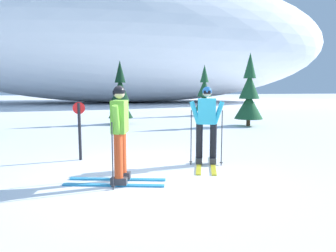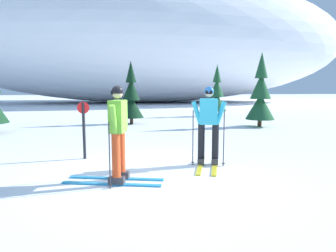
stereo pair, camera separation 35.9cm
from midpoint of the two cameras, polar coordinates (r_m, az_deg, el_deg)
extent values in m
plane|color=white|center=(6.13, -6.02, -9.13)|extent=(120.00, 120.00, 0.00)
cube|color=#2893CC|center=(5.63, -11.85, -10.60)|extent=(1.76, 0.53, 0.03)
cube|color=#2893CC|center=(5.95, -11.00, -9.59)|extent=(1.76, 0.53, 0.03)
cube|color=#38383D|center=(5.58, -10.86, -9.92)|extent=(0.31, 0.20, 0.12)
cube|color=#38383D|center=(5.91, -10.06, -8.94)|extent=(0.31, 0.20, 0.12)
cylinder|color=#DB471E|center=(5.47, -10.97, -5.46)|extent=(0.15, 0.15, 0.77)
cylinder|color=#DB471E|center=(5.80, -10.16, -4.71)|extent=(0.15, 0.15, 0.77)
cube|color=#75C638|center=(5.53, -10.71, 1.71)|extent=(0.34, 0.49, 0.57)
cylinder|color=#75C638|center=(5.28, -11.38, 0.77)|extent=(0.16, 0.29, 0.58)
cylinder|color=#75C638|center=(5.80, -10.08, 1.38)|extent=(0.16, 0.29, 0.58)
sphere|color=beige|center=(5.51, -10.81, 5.95)|extent=(0.19, 0.19, 0.19)
sphere|color=black|center=(5.51, -10.82, 6.26)|extent=(0.21, 0.21, 0.21)
cube|color=black|center=(5.53, -11.64, 6.03)|extent=(0.07, 0.15, 0.07)
cylinder|color=#2D2D33|center=(5.30, -12.09, -5.48)|extent=(0.02, 0.02, 1.15)
cylinder|color=#2D2D33|center=(5.43, -11.94, -10.76)|extent=(0.07, 0.07, 0.01)
cylinder|color=#2D2D33|center=(5.98, -10.33, -3.97)|extent=(0.02, 0.02, 1.15)
cylinder|color=#2D2D33|center=(6.10, -10.22, -8.70)|extent=(0.07, 0.07, 0.01)
cube|color=gold|center=(6.91, 6.78, -7.12)|extent=(0.59, 1.57, 0.03)
cube|color=gold|center=(6.92, 4.22, -7.08)|extent=(0.59, 1.57, 0.03)
cube|color=#38383D|center=(6.99, 6.79, -6.32)|extent=(0.22, 0.31, 0.12)
cube|color=#38383D|center=(7.00, 4.26, -6.28)|extent=(0.22, 0.31, 0.12)
cylinder|color=black|center=(6.90, 6.84, -2.78)|extent=(0.15, 0.15, 0.76)
cylinder|color=black|center=(6.91, 4.29, -2.74)|extent=(0.15, 0.15, 0.76)
cube|color=#33B7D6|center=(6.82, 5.64, 2.70)|extent=(0.44, 0.35, 0.56)
cylinder|color=#33B7D6|center=(6.83, 7.68, 2.15)|extent=(0.29, 0.18, 0.58)
cylinder|color=#33B7D6|center=(6.83, 3.58, 2.20)|extent=(0.29, 0.18, 0.58)
sphere|color=beige|center=(6.80, 5.68, 6.11)|extent=(0.19, 0.19, 0.19)
sphere|color=#2366B2|center=(6.80, 5.68, 6.36)|extent=(0.21, 0.21, 0.21)
cube|color=black|center=(6.72, 5.67, 6.18)|extent=(0.15, 0.08, 0.07)
cylinder|color=#2D2D33|center=(6.84, 8.37, -2.24)|extent=(0.02, 0.02, 1.22)
cylinder|color=#2D2D33|center=(6.95, 8.28, -6.69)|extent=(0.07, 0.07, 0.01)
cylinder|color=#2D2D33|center=(6.84, 2.77, -2.15)|extent=(0.02, 0.02, 1.22)
cylinder|color=#2D2D33|center=(6.95, 2.74, -6.61)|extent=(0.07, 0.07, 0.01)
cylinder|color=#47301E|center=(14.52, -9.36, 1.12)|extent=(0.16, 0.16, 0.39)
cone|color=black|center=(14.47, -9.41, 3.48)|extent=(1.12, 1.12, 1.01)
cone|color=black|center=(14.44, -9.48, 6.67)|extent=(0.81, 0.81, 1.01)
cone|color=black|center=(14.45, -9.55, 9.86)|extent=(0.49, 0.49, 1.01)
cylinder|color=#47301E|center=(18.49, 6.07, 2.51)|extent=(0.16, 0.16, 0.41)
cone|color=#1E512D|center=(18.45, 6.09, 4.42)|extent=(1.16, 1.16, 1.04)
cone|color=#1E512D|center=(18.43, 6.13, 7.00)|extent=(0.83, 0.83, 1.04)
cone|color=#1E512D|center=(18.44, 6.16, 9.58)|extent=(0.51, 0.51, 1.04)
cylinder|color=#47301E|center=(14.05, 13.83, 0.89)|extent=(0.17, 0.17, 0.43)
cone|color=#1E512D|center=(14.00, 13.91, 3.55)|extent=(1.23, 1.23, 1.10)
cone|color=#1E512D|center=(13.97, 14.02, 7.15)|extent=(0.88, 0.88, 1.10)
cone|color=#1E512D|center=(14.00, 14.14, 10.76)|extent=(0.54, 0.54, 1.10)
ellipsoid|color=white|center=(34.52, -7.70, 15.35)|extent=(44.96, 18.95, 13.22)
cylinder|color=black|center=(7.61, -17.23, -1.01)|extent=(0.07, 0.07, 1.35)
cylinder|color=red|center=(7.55, -17.38, 3.15)|extent=(0.28, 0.02, 0.28)
camera|label=1|loc=(0.18, -91.67, -0.21)|focal=33.18mm
camera|label=2|loc=(0.18, 88.33, 0.21)|focal=33.18mm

